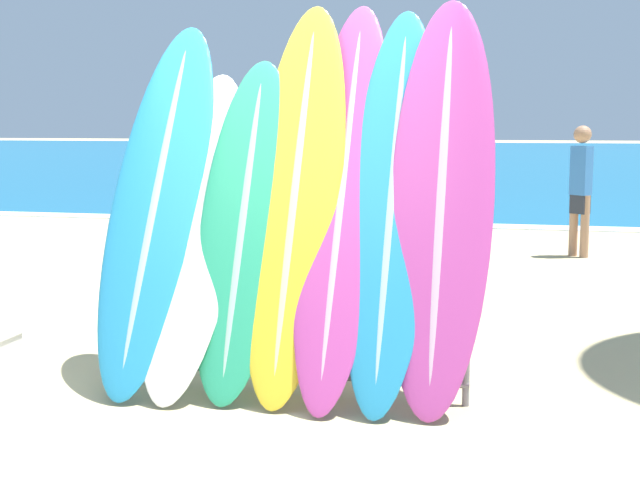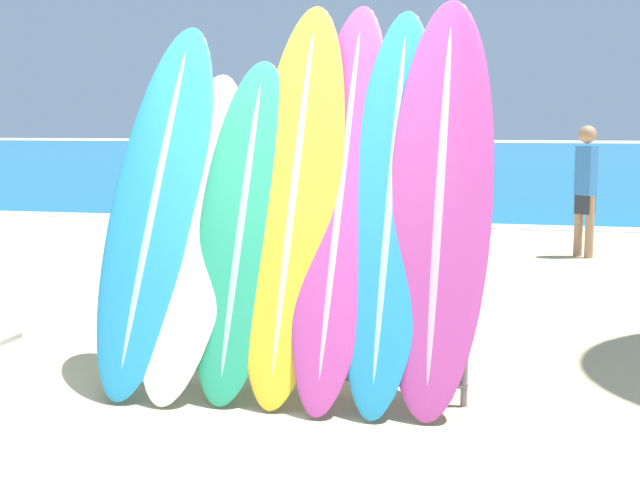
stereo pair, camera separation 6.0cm
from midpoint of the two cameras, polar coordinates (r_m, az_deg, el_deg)
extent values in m
plane|color=tan|center=(5.09, -6.92, -10.43)|extent=(160.00, 160.00, 0.00)
cube|color=#146693|center=(43.46, 11.56, 5.28)|extent=(120.00, 60.00, 0.00)
cube|color=white|center=(13.90, 6.56, 1.02)|extent=(120.00, 0.60, 0.01)
cylinder|color=slate|center=(5.52, -12.09, -4.92)|extent=(0.04, 0.04, 0.78)
cylinder|color=slate|center=(4.99, 9.62, -6.17)|extent=(0.04, 0.04, 0.78)
cylinder|color=slate|center=(5.09, -1.81, -1.56)|extent=(2.08, 0.04, 0.04)
cylinder|color=slate|center=(5.23, -1.78, -8.51)|extent=(2.08, 0.04, 0.04)
ellipsoid|color=teal|center=(5.48, -10.05, 2.57)|extent=(0.58, 1.29, 2.20)
ellipsoid|color=#98BACC|center=(5.48, -10.05, 2.57)|extent=(0.10, 1.25, 2.12)
ellipsoid|color=silver|center=(5.32, -7.74, 0.74)|extent=(0.55, 1.12, 1.88)
ellipsoid|color=silver|center=(5.32, -7.74, 0.74)|extent=(0.10, 1.09, 1.81)
ellipsoid|color=#289E70|center=(5.21, -4.63, 1.04)|extent=(0.54, 0.96, 1.96)
ellipsoid|color=#9AC3B3|center=(5.21, -4.63, 1.04)|extent=(0.10, 0.93, 1.88)
ellipsoid|color=yellow|center=(5.18, -1.28, 2.94)|extent=(0.54, 1.14, 2.30)
ellipsoid|color=beige|center=(5.18, -1.28, 2.94)|extent=(0.10, 1.10, 2.21)
ellipsoid|color=#B23D8E|center=(5.15, 1.73, 2.96)|extent=(0.50, 1.31, 2.31)
ellipsoid|color=#CAA1BE|center=(5.15, 1.73, 2.96)|extent=(0.09, 1.27, 2.22)
ellipsoid|color=teal|center=(5.08, 4.90, 2.61)|extent=(0.50, 1.22, 2.26)
ellipsoid|color=#98BACC|center=(5.08, 4.90, 2.61)|extent=(0.09, 1.18, 2.18)
ellipsoid|color=#B23D8E|center=(5.03, 8.04, 2.77)|extent=(0.59, 1.11, 2.31)
ellipsoid|color=#CAA1BE|center=(5.03, 8.04, 2.77)|extent=(0.11, 1.08, 2.22)
cylinder|color=#A87A5B|center=(12.72, 7.74, 2.01)|extent=(0.10, 0.10, 0.72)
cylinder|color=#A87A5B|center=(12.86, 7.40, 2.07)|extent=(0.10, 0.10, 0.72)
cube|color=gold|center=(12.77, 7.58, 3.18)|extent=(0.22, 0.24, 0.22)
cube|color=#2D333D|center=(12.74, 7.62, 4.93)|extent=(0.24, 0.26, 0.57)
sphere|color=#A87A5B|center=(12.73, 7.65, 6.81)|extent=(0.20, 0.20, 0.20)
cylinder|color=tan|center=(11.14, -1.30, 1.64)|extent=(0.12, 0.12, 0.85)
cylinder|color=tan|center=(10.96, -1.63, 1.55)|extent=(0.12, 0.12, 0.85)
cube|color=#478466|center=(11.02, -1.47, 3.14)|extent=(0.17, 0.25, 0.26)
cube|color=#DB3842|center=(11.00, -1.48, 5.54)|extent=(0.19, 0.27, 0.67)
sphere|color=tan|center=(10.99, -1.49, 8.11)|extent=(0.24, 0.24, 0.24)
cylinder|color=tan|center=(8.09, 2.30, -0.95)|extent=(0.10, 0.10, 0.75)
cylinder|color=tan|center=(8.00, 1.36, -1.05)|extent=(0.10, 0.10, 0.75)
cube|color=gold|center=(8.01, 1.84, 0.85)|extent=(0.24, 0.24, 0.22)
cube|color=#DB3842|center=(7.98, 1.86, 3.73)|extent=(0.26, 0.27, 0.58)
sphere|color=tan|center=(7.96, 1.87, 6.82)|extent=(0.21, 0.21, 0.21)
cylinder|color=#A87A5B|center=(10.92, 16.36, 0.89)|extent=(0.10, 0.10, 0.73)
cylinder|color=#A87A5B|center=(10.82, 17.03, 0.81)|extent=(0.10, 0.10, 0.73)
cube|color=#282D38|center=(10.84, 16.74, 2.19)|extent=(0.24, 0.23, 0.22)
cube|color=#3370BC|center=(10.82, 16.82, 4.26)|extent=(0.26, 0.25, 0.57)
sphere|color=#A87A5B|center=(10.80, 16.91, 6.48)|extent=(0.21, 0.21, 0.21)
camera|label=1|loc=(0.03, -89.70, 0.04)|focal=50.00mm
camera|label=2|loc=(0.03, 90.30, -0.04)|focal=50.00mm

